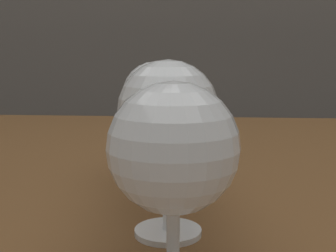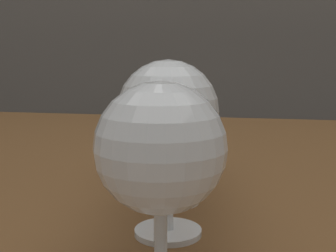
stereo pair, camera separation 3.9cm
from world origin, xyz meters
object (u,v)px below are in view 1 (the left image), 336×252
object	(u,v)px
wine_glass_merlot	(164,116)
wine_glass_amber	(168,114)
wine_glass_pinot	(173,152)
wine_glass_empty	(155,98)

from	to	relation	value
wine_glass_merlot	wine_glass_amber	bearing A→B (deg)	-82.85
wine_glass_amber	wine_glass_merlot	distance (m)	0.09
wine_glass_pinot	wine_glass_merlot	distance (m)	0.17
wine_glass_amber	wine_glass_merlot	bearing A→B (deg)	97.15
wine_glass_pinot	wine_glass_empty	distance (m)	0.27
wine_glass_amber	wine_glass_empty	size ratio (longest dim) A/B	1.05
wine_glass_amber	wine_glass_empty	xyz separation A→B (m)	(-0.03, 0.18, -0.01)
wine_glass_amber	wine_glass_empty	world-z (taller)	wine_glass_amber
wine_glass_merlot	wine_glass_empty	size ratio (longest dim) A/B	0.93
wine_glass_amber	wine_glass_merlot	xyz separation A→B (m)	(-0.01, 0.09, -0.01)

